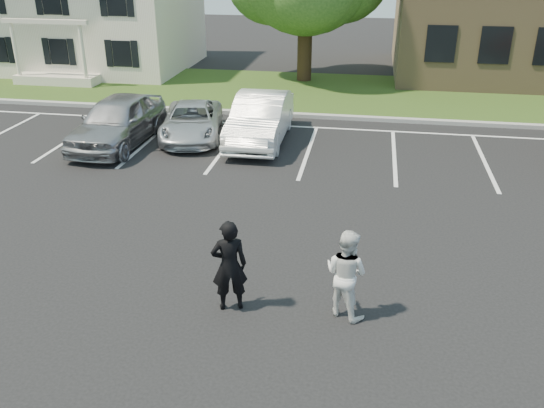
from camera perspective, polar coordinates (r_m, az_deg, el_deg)
The scene contains 9 objects.
ground_plane at distance 11.97m, azimuth -0.83°, elevation -7.42°, with size 90.00×90.00×0.00m, color black.
curb at distance 22.92m, azimuth 4.78°, elevation 8.66°, with size 40.00×0.30×0.15m, color gray.
grass_strip at distance 26.79m, azimuth 5.62°, elevation 10.90°, with size 44.00×8.00×0.08m, color #2F4D1C.
stall_lines at distance 19.96m, azimuth 7.94°, elevation 5.86°, with size 34.00×5.36×0.01m.
man_black_suit at distance 10.67m, azimuth -4.25°, elevation -6.11°, with size 0.67×0.44×1.83m, color black.
man_white_shirt at distance 10.58m, azimuth 7.35°, elevation -6.84°, with size 0.84×0.66×1.73m, color silver.
car_silver_west at distance 20.24m, azimuth -15.05°, elevation 7.96°, with size 1.96×4.86×1.66m, color #9F9FA3.
car_silver_minivan at distance 20.55m, azimuth -7.95°, elevation 8.13°, with size 1.97×4.27×1.19m, color #B8BBC1.
car_white_sedan at distance 19.89m, azimuth -1.18°, elevation 8.45°, with size 1.71×4.90×1.61m, color white.
Camera 1 is at (1.91, -9.96, 6.36)m, focal length 38.00 mm.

